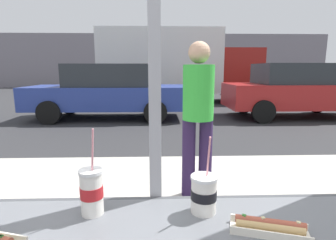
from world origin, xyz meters
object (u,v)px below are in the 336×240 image
object	(u,v)px
hotdog_tray_far	(269,226)
parked_car_red	(294,90)
parked_car_blue	(108,91)
box_truck	(175,64)
soda_cup_right	(204,193)
soda_cup_left	(92,191)
pedestrian	(198,111)

from	to	relation	value
hotdog_tray_far	parked_car_red	world-z (taller)	parked_car_red
parked_car_blue	box_truck	distance (m)	4.75
hotdog_tray_far	box_truck	xyz separation A→B (m)	(0.37, 11.32, 0.75)
soda_cup_right	parked_car_red	size ratio (longest dim) A/B	0.07
soda_cup_left	pedestrian	xyz separation A→B (m)	(0.65, 1.78, 0.03)
parked_car_blue	box_truck	bearing A→B (deg)	61.25
hotdog_tray_far	parked_car_red	distance (m)	8.14
soda_cup_right	hotdog_tray_far	world-z (taller)	soda_cup_right
soda_cup_right	parked_car_blue	bearing A→B (deg)	103.37
soda_cup_left	pedestrian	bearing A→B (deg)	69.85
soda_cup_left	parked_car_red	size ratio (longest dim) A/B	0.08
soda_cup_left	box_truck	world-z (taller)	box_truck
soda_cup_left	soda_cup_right	xyz separation A→B (m)	(0.42, -0.00, -0.01)
soda_cup_left	box_truck	size ratio (longest dim) A/B	0.05
soda_cup_left	hotdog_tray_far	size ratio (longest dim) A/B	1.25
soda_cup_right	box_truck	xyz separation A→B (m)	(0.56, 11.18, 0.70)
soda_cup_right	soda_cup_left	bearing A→B (deg)	179.63
soda_cup_left	soda_cup_right	size ratio (longest dim) A/B	1.10
soda_cup_right	box_truck	distance (m)	11.21
soda_cup_left	parked_car_blue	world-z (taller)	parked_car_blue
hotdog_tray_far	parked_car_blue	world-z (taller)	parked_car_blue
hotdog_tray_far	box_truck	world-z (taller)	box_truck
soda_cup_right	pedestrian	xyz separation A→B (m)	(0.23, 1.78, 0.04)
soda_cup_left	soda_cup_right	bearing A→B (deg)	-0.37
soda_cup_right	box_truck	size ratio (longest dim) A/B	0.04
hotdog_tray_far	pedestrian	bearing A→B (deg)	88.86
pedestrian	soda_cup_left	bearing A→B (deg)	-110.15
soda_cup_left	pedestrian	distance (m)	1.90
hotdog_tray_far	soda_cup_left	bearing A→B (deg)	167.02
soda_cup_right	box_truck	bearing A→B (deg)	87.12
soda_cup_left	box_truck	distance (m)	11.24
hotdog_tray_far	box_truck	bearing A→B (deg)	88.15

